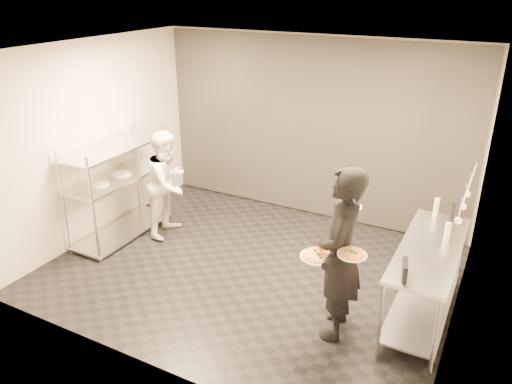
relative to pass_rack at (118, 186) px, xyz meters
The scene contains 13 objects.
room_shell 2.53m from the pass_rack, 28.77° to the left, with size 5.00×4.00×2.80m.
pass_rack is the anchor object (origin of this frame).
prep_counter 4.33m from the pass_rack, ahead, with size 0.60×1.80×0.92m.
utensil_rail 4.64m from the pass_rack, ahead, with size 0.07×1.20×0.31m.
waiter 3.61m from the pass_rack, 10.30° to the right, with size 0.69×0.45×1.89m, color black.
chef 0.71m from the pass_rack, 32.77° to the left, with size 0.77×0.60×1.58m, color white.
pizza_plate_near 3.51m from the pass_rack, 14.29° to the right, with size 0.35×0.35×0.05m.
pizza_plate_far 3.83m from the pass_rack, 12.42° to the right, with size 0.29×0.29×0.05m.
salad_plate 3.57m from the pass_rack, ahead, with size 0.25×0.25×0.07m.
pos_monitor 4.28m from the pass_rack, ahead, with size 0.05×0.23×0.16m, color black.
bottle_green 4.32m from the pass_rack, 10.72° to the left, with size 0.06×0.06×0.22m, color #95A397.
bottle_clear 4.46m from the pass_rack, ahead, with size 0.06×0.06×0.20m, color #95A397.
bottle_dark 4.50m from the pass_rack, 10.28° to the left, with size 0.06×0.06×0.19m, color black.
Camera 1 is at (2.69, -4.93, 3.54)m, focal length 35.00 mm.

